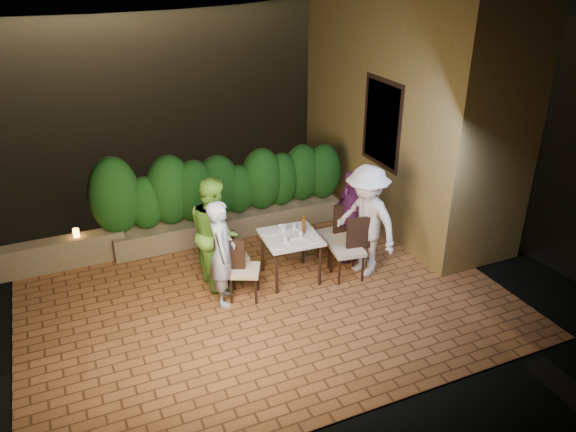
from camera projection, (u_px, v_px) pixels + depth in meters
ground at (268, 302)px, 8.40m from camera, size 400.00×400.00×0.00m
terrace_floor at (256, 289)px, 8.83m from camera, size 7.00×6.00×0.15m
building_wall at (407, 84)px, 10.25m from camera, size 1.60×5.00×5.00m
window_pane at (383, 123)px, 9.77m from camera, size 0.08×1.00×1.40m
window_frame at (383, 123)px, 9.77m from camera, size 0.06×1.15×1.55m
planter at (230, 224)px, 10.27m from camera, size 4.20×0.55×0.40m
hedge at (229, 186)px, 9.94m from camera, size 4.00×0.70×1.10m
parapet at (56, 254)px, 9.15m from camera, size 2.20×0.30×0.50m
hill at (76, 35)px, 60.20m from camera, size 52.00×40.00×22.00m
dining_table at (291, 257)px, 8.82m from camera, size 0.91×0.91×0.75m
plate_nw at (276, 246)px, 8.36m from camera, size 0.23×0.23×0.01m
plate_sw at (269, 233)px, 8.75m from camera, size 0.23×0.23×0.01m
plate_ne at (314, 239)px, 8.55m from camera, size 0.24×0.24×0.01m
plate_se at (301, 228)px, 8.91m from camera, size 0.22×0.22×0.01m
plate_centre at (292, 236)px, 8.64m from camera, size 0.20×0.20×0.01m
plate_front at (301, 244)px, 8.41m from camera, size 0.23×0.23×0.01m
glass_nw at (285, 239)px, 8.46m from camera, size 0.07×0.07×0.12m
glass_sw at (283, 229)px, 8.75m from camera, size 0.07×0.07×0.12m
glass_ne at (301, 234)px, 8.59m from camera, size 0.07×0.07×0.11m
glass_se at (294, 227)px, 8.84m from camera, size 0.06×0.06×0.10m
beer_bottle at (304, 223)px, 8.69m from camera, size 0.06×0.06×0.33m
bowl at (283, 227)px, 8.87m from camera, size 0.20×0.20×0.04m
chair_left_front at (244, 269)px, 8.30m from camera, size 0.60×0.60×0.97m
chair_left_back at (234, 255)px, 8.78m from camera, size 0.40×0.40×0.86m
chair_right_front at (348, 248)px, 8.79m from camera, size 0.54×0.54×1.03m
chair_right_back at (335, 233)px, 9.25m from camera, size 0.47×0.47×1.02m
diner_blue at (222, 253)px, 8.06m from camera, size 0.54×0.68×1.63m
diner_green at (214, 232)px, 8.52m from camera, size 0.71×0.89×1.76m
diner_white at (366, 221)px, 8.75m from camera, size 0.99×1.33×1.83m
diner_purple at (351, 216)px, 9.22m from camera, size 0.42×0.94×1.58m
parapet_lamp at (76, 233)px, 9.14m from camera, size 0.10×0.10×0.14m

